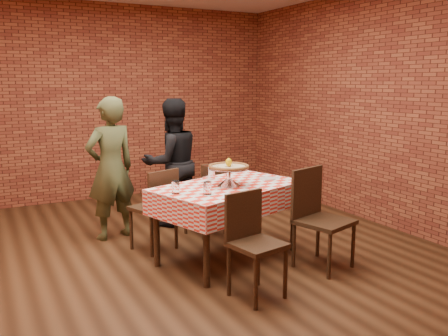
{
  "coord_description": "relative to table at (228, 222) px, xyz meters",
  "views": [
    {
      "loc": [
        -1.64,
        -4.16,
        1.76
      ],
      "look_at": [
        0.5,
        -0.07,
        0.92
      ],
      "focal_mm": 38.03,
      "sensor_mm": 36.0,
      "label": 1
    }
  ],
  "objects": [
    {
      "name": "water_glass_left",
      "position": [
        -0.36,
        -0.27,
        0.44
      ],
      "size": [
        0.09,
        0.09,
        0.12
      ],
      "primitive_type": "cylinder",
      "rotation": [
        0.0,
        0.0,
        0.32
      ],
      "color": "white",
      "rests_on": "tablecloth"
    },
    {
      "name": "chair_near_right",
      "position": [
        0.7,
        -0.63,
        0.1
      ],
      "size": [
        0.57,
        0.57,
        0.94
      ],
      "primitive_type": null,
      "rotation": [
        0.0,
        0.0,
        0.29
      ],
      "color": "#3A2616",
      "rests_on": "ground"
    },
    {
      "name": "water_glass_right",
      "position": [
        -0.6,
        -0.1,
        0.44
      ],
      "size": [
        0.09,
        0.09,
        0.12
      ],
      "primitive_type": "cylinder",
      "rotation": [
        0.0,
        0.0,
        0.32
      ],
      "color": "white",
      "rests_on": "tablecloth"
    },
    {
      "name": "pizza",
      "position": [
        -0.01,
        -0.03,
        0.57
      ],
      "size": [
        0.53,
        0.53,
        0.03
      ],
      "primitive_type": "cylinder",
      "rotation": [
        0.0,
        0.0,
        0.47
      ],
      "color": "#CBBA8C",
      "rests_on": "pizza_stand"
    },
    {
      "name": "side_plate",
      "position": [
        0.49,
        0.06,
        0.39
      ],
      "size": [
        0.22,
        0.22,
        0.01
      ],
      "primitive_type": "cylinder",
      "rotation": [
        0.0,
        0.0,
        0.32
      ],
      "color": "white",
      "rests_on": "tablecloth"
    },
    {
      "name": "back_wall",
      "position": [
        -0.51,
        3.14,
        1.08
      ],
      "size": [
        5.5,
        0.0,
        5.5
      ],
      "primitive_type": "plane",
      "rotation": [
        1.57,
        0.0,
        0.0
      ],
      "color": "maroon",
      "rests_on": "ground"
    },
    {
      "name": "diner_black",
      "position": [
        -0.06,
        1.35,
        0.41
      ],
      "size": [
        0.8,
        0.65,
        1.56
      ],
      "primitive_type": "imported",
      "rotation": [
        0.0,
        0.0,
        3.22
      ],
      "color": "black",
      "rests_on": "ground"
    },
    {
      "name": "tablecloth",
      "position": [
        0.0,
        -0.0,
        0.26
      ],
      "size": [
        1.66,
        1.3,
        0.24
      ],
      "primitive_type": null,
      "rotation": [
        0.0,
        0.0,
        0.32
      ],
      "color": "red",
      "rests_on": "table"
    },
    {
      "name": "sweetener_packet_a",
      "position": [
        0.62,
        0.04,
        0.39
      ],
      "size": [
        0.06,
        0.06,
        0.0
      ],
      "primitive_type": "cube",
      "rotation": [
        0.0,
        0.0,
        0.74
      ],
      "color": "white",
      "rests_on": "tablecloth"
    },
    {
      "name": "lemon",
      "position": [
        -0.01,
        -0.03,
        0.61
      ],
      "size": [
        0.08,
        0.08,
        0.08
      ],
      "primitive_type": "ellipsoid",
      "rotation": [
        0.0,
        0.0,
        0.47
      ],
      "color": "yellow",
      "rests_on": "pizza"
    },
    {
      "name": "condiment_caddy",
      "position": [
        -0.05,
        0.34,
        0.46
      ],
      "size": [
        0.13,
        0.12,
        0.14
      ],
      "primitive_type": "cube",
      "rotation": [
        0.0,
        0.0,
        0.41
      ],
      "color": "silver",
      "rests_on": "tablecloth"
    },
    {
      "name": "diner_olive",
      "position": [
        -0.86,
        1.18,
        0.43
      ],
      "size": [
        0.66,
        0.51,
        1.6
      ],
      "primitive_type": "imported",
      "rotation": [
        0.0,
        0.0,
        3.37
      ],
      "color": "#424827",
      "rests_on": "ground"
    },
    {
      "name": "ground",
      "position": [
        -0.51,
        0.14,
        -0.38
      ],
      "size": [
        6.0,
        6.0,
        0.0
      ],
      "primitive_type": "plane",
      "color": "black",
      "rests_on": "ground"
    },
    {
      "name": "sweetener_packet_b",
      "position": [
        0.63,
        0.08,
        0.39
      ],
      "size": [
        0.06,
        0.05,
        0.0
      ],
      "primitive_type": "cube",
      "rotation": [
        0.0,
        0.0,
        0.44
      ],
      "color": "white",
      "rests_on": "tablecloth"
    },
    {
      "name": "table",
      "position": [
        0.0,
        0.0,
        0.0
      ],
      "size": [
        1.61,
        1.25,
        0.75
      ],
      "primitive_type": "cube",
      "rotation": [
        0.0,
        0.0,
        0.32
      ],
      "color": "#3A2616",
      "rests_on": "ground"
    },
    {
      "name": "pizza_stand",
      "position": [
        -0.01,
        -0.03,
        0.47
      ],
      "size": [
        0.54,
        0.54,
        0.18
      ],
      "primitive_type": null,
      "rotation": [
        0.0,
        0.0,
        0.47
      ],
      "color": "silver",
      "rests_on": "tablecloth"
    },
    {
      "name": "chair_near_left",
      "position": [
        -0.2,
        -0.89,
        0.06
      ],
      "size": [
        0.45,
        0.45,
        0.87
      ],
      "primitive_type": null,
      "rotation": [
        0.0,
        0.0,
        0.19
      ],
      "color": "#3A2616",
      "rests_on": "ground"
    },
    {
      "name": "chair_far_left",
      "position": [
        -0.57,
        0.6,
        0.06
      ],
      "size": [
        0.51,
        0.51,
        0.87
      ],
      "primitive_type": null,
      "rotation": [
        0.0,
        0.0,
        3.5
      ],
      "color": "#3A2616",
      "rests_on": "ground"
    },
    {
      "name": "chair_far_right",
      "position": [
        0.13,
        0.81,
        0.06
      ],
      "size": [
        0.47,
        0.47,
        0.86
      ],
      "primitive_type": null,
      "rotation": [
        0.0,
        0.0,
        3.41
      ],
      "color": "#3A2616",
      "rests_on": "ground"
    }
  ]
}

